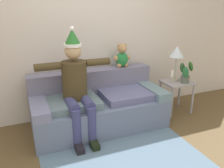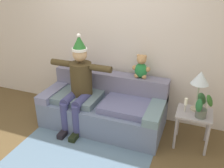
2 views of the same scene
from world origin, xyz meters
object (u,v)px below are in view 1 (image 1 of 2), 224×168
person_seated (76,84)px  table_lamp (177,53)px  candle_short (183,73)px  side_table (177,87)px  couch (98,106)px  teddy_bear (122,57)px  candle_tall (172,75)px  potted_plant (186,73)px

person_seated → table_lamp: person_seated is taller
candle_short → side_table: bearing=-163.3°
side_table → table_lamp: 0.57m
couch → teddy_bear: bearing=28.0°
side_table → candle_short: candle_short is taller
side_table → candle_tall: candle_tall is taller
table_lamp → potted_plant: bearing=-65.0°
teddy_bear → candle_short: bearing=-16.1°
person_seated → side_table: (1.74, 0.11, -0.31)m
couch → candle_short: couch is taller
side_table → table_lamp: size_ratio=0.94×
side_table → teddy_bear: bearing=159.2°
person_seated → table_lamp: 1.77m
person_seated → candle_short: 1.88m
teddy_bear → candle_short: 1.09m
table_lamp → candle_short: 0.36m
potted_plant → candle_short: potted_plant is taller
person_seated → potted_plant: person_seated is taller
candle_tall → side_table: bearing=8.5°
table_lamp → candle_short: (0.13, -0.04, -0.33)m
table_lamp → candle_short: table_lamp is taller
teddy_bear → candle_tall: size_ratio=1.85×
candle_tall → teddy_bear: bearing=154.6°
couch → person_seated: bearing=-155.2°
table_lamp → potted_plant: 0.35m
couch → side_table: bearing=-2.3°
couch → teddy_bear: (0.52, 0.27, 0.66)m
side_table → potted_plant: potted_plant is taller
teddy_bear → potted_plant: (0.95, -0.42, -0.27)m
potted_plant → person_seated: bearing=-179.5°
couch → table_lamp: bearing=1.0°
side_table → table_lamp: (0.00, 0.08, 0.56)m
couch → table_lamp: table_lamp is taller
couch → person_seated: size_ratio=1.29×
teddy_bear → candle_tall: bearing=-25.4°
teddy_bear → candle_short: teddy_bear is taller
couch → table_lamp: size_ratio=3.34×
couch → person_seated: 0.59m
potted_plant → candle_tall: potted_plant is taller
teddy_bear → potted_plant: bearing=-23.8°
couch → candle_tall: couch is taller
potted_plant → couch: bearing=174.3°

